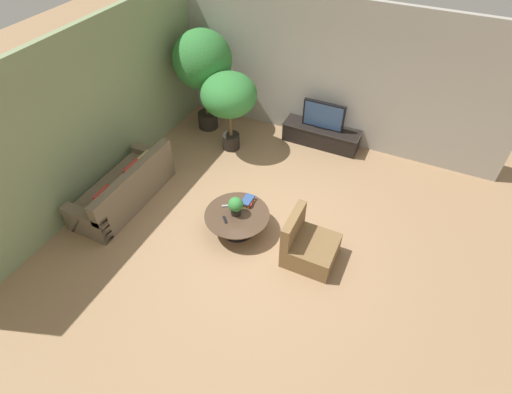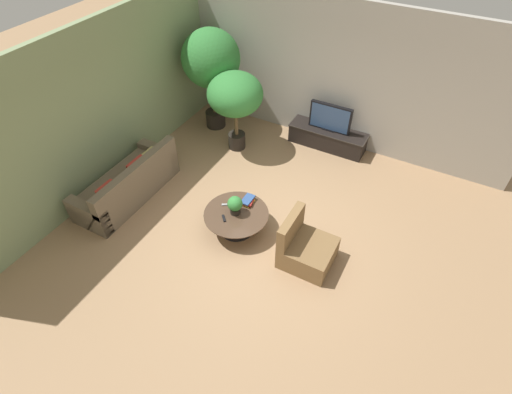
% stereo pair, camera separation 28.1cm
% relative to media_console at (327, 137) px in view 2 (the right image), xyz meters
% --- Properties ---
extents(ground_plane, '(24.00, 24.00, 0.00)m').
position_rel_media_console_xyz_m(ground_plane, '(-0.12, -2.94, -0.22)').
color(ground_plane, '#9E7A56').
extents(back_wall_stone, '(7.40, 0.12, 3.00)m').
position_rel_media_console_xyz_m(back_wall_stone, '(-0.12, 0.32, 1.28)').
color(back_wall_stone, '#A39E93').
rests_on(back_wall_stone, ground).
extents(side_wall_left, '(0.12, 7.40, 3.00)m').
position_rel_media_console_xyz_m(side_wall_left, '(-3.38, -2.74, 1.28)').
color(side_wall_left, gray).
rests_on(side_wall_left, ground).
extents(media_console, '(1.68, 0.50, 0.43)m').
position_rel_media_console_xyz_m(media_console, '(0.00, 0.00, 0.00)').
color(media_console, black).
rests_on(media_console, ground).
extents(television, '(0.90, 0.13, 0.60)m').
position_rel_media_console_xyz_m(television, '(0.00, -0.00, 0.50)').
color(television, black).
rests_on(television, media_console).
extents(coffee_table, '(1.11, 1.11, 0.38)m').
position_rel_media_console_xyz_m(coffee_table, '(-0.49, -3.08, 0.05)').
color(coffee_table, black).
rests_on(coffee_table, ground).
extents(couch_by_wall, '(0.84, 2.10, 0.84)m').
position_rel_media_console_xyz_m(couch_by_wall, '(-2.70, -3.31, 0.07)').
color(couch_by_wall, brown).
rests_on(couch_by_wall, ground).
extents(armchair_wicker, '(0.80, 0.76, 0.86)m').
position_rel_media_console_xyz_m(armchair_wicker, '(0.82, -3.13, 0.05)').
color(armchair_wicker, brown).
rests_on(armchair_wicker, ground).
extents(potted_palm_tall, '(1.24, 1.24, 2.26)m').
position_rel_media_console_xyz_m(potted_palm_tall, '(-2.59, -0.47, 1.36)').
color(potted_palm_tall, black).
rests_on(potted_palm_tall, ground).
extents(potted_palm_corner, '(1.13, 1.13, 1.72)m').
position_rel_media_console_xyz_m(potted_palm_corner, '(-1.72, -0.97, 1.02)').
color(potted_palm_corner, black).
rests_on(potted_palm_corner, ground).
extents(potted_plant_tabletop, '(0.26, 0.26, 0.35)m').
position_rel_media_console_xyz_m(potted_plant_tabletop, '(-0.51, -3.07, 0.35)').
color(potted_plant_tabletop, black).
rests_on(potted_plant_tabletop, coffee_table).
extents(book_stack, '(0.20, 0.28, 0.09)m').
position_rel_media_console_xyz_m(book_stack, '(-0.44, -2.75, 0.21)').
color(book_stack, gold).
rests_on(book_stack, coffee_table).
extents(remote_black, '(0.14, 0.14, 0.02)m').
position_rel_media_console_xyz_m(remote_black, '(-0.61, -3.28, 0.17)').
color(remote_black, black).
rests_on(remote_black, coffee_table).
extents(remote_silver, '(0.16, 0.12, 0.02)m').
position_rel_media_console_xyz_m(remote_silver, '(-0.74, -2.98, 0.17)').
color(remote_silver, gray).
rests_on(remote_silver, coffee_table).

